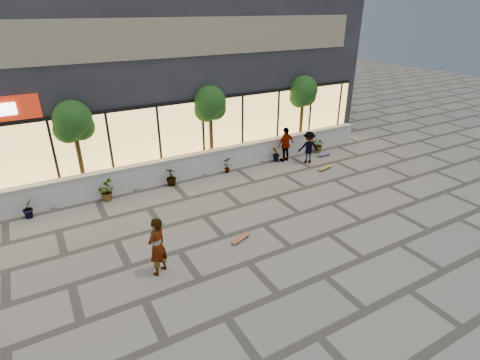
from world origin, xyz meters
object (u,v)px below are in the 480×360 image
skater_right_far (309,147)px  skateboard_right_far (324,155)px  tree_midwest (73,124)px  skater_right_near (286,144)px  skateboard_center (241,238)px  skateboard_right_near (325,168)px  tree_mideast (210,106)px  tree_east (303,93)px  skater_center (157,246)px

skater_right_far → skateboard_right_far: bearing=-145.1°
tree_midwest → skater_right_near: (9.47, -1.40, -2.10)m
skateboard_center → skateboard_right_near: size_ratio=0.96×
tree_mideast → skateboard_right_near: bearing=-36.1°
tree_east → skater_right_far: bearing=-118.6°
skater_right_near → skateboard_center: (-5.56, -5.12, -0.80)m
skater_right_near → skater_right_far: size_ratio=1.09×
tree_midwest → skater_right_near: 9.80m
skater_right_near → skateboard_right_far: (2.19, -0.49, -0.80)m
tree_east → skater_center: tree_east is taller
skateboard_center → skateboard_right_far: 9.02m
skateboard_right_far → skater_right_near: bearing=165.9°
skateboard_right_near → skater_right_near: bearing=106.6°
skater_right_near → tree_mideast: bearing=-30.0°
tree_mideast → skater_right_near: (3.47, -1.40, -2.10)m
tree_midwest → tree_mideast: bearing=0.0°
skater_center → skateboard_center: bearing=152.6°
tree_mideast → tree_midwest: bearing=180.0°
tree_midwest → tree_east: size_ratio=1.00×
tree_midwest → skateboard_right_far: (11.66, -1.89, -2.90)m
skater_center → skater_right_near: (8.49, 5.37, -0.03)m
tree_east → skater_center: bearing=-147.2°
tree_mideast → skater_right_near: bearing=-22.0°
tree_midwest → skateboard_right_far: size_ratio=4.67×
skater_right_far → skateboard_center: skater_right_far is taller
tree_midwest → skater_right_far: tree_midwest is taller
skateboard_center → tree_east: bearing=20.6°
tree_east → skateboard_right_far: tree_east is taller
skater_right_near → skateboard_right_near: (1.03, -1.89, -0.80)m
tree_midwest → skateboard_right_near: tree_midwest is taller
tree_mideast → skater_right_far: bearing=-26.5°
skater_center → skater_right_far: size_ratio=1.13×
skateboard_right_far → tree_mideast: bearing=160.2°
skateboard_center → skater_center: bearing=165.0°
skateboard_center → skateboard_right_far: same height
tree_mideast → skater_center: 8.68m
skateboard_right_near → tree_east: bearing=61.0°
skateboard_center → skateboard_right_near: bearing=6.1°
skater_right_near → tree_east: bearing=-153.4°
skateboard_right_near → tree_mideast: bearing=131.8°
skater_right_far → tree_mideast: bearing=-2.8°
tree_east → skater_right_far: tree_east is taller
tree_mideast → skater_center: tree_mideast is taller
tree_east → skateboard_right_far: (0.16, -1.89, -2.90)m
skateboard_right_far → tree_midwest: bearing=169.4°
skater_center → skateboard_right_far: (10.68, 4.88, -0.84)m
skateboard_center → tree_mideast: bearing=52.2°
tree_east → skateboard_right_far: 3.47m
tree_midwest → skater_center: bearing=-81.8°
tree_midwest → skateboard_right_near: size_ratio=4.37×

